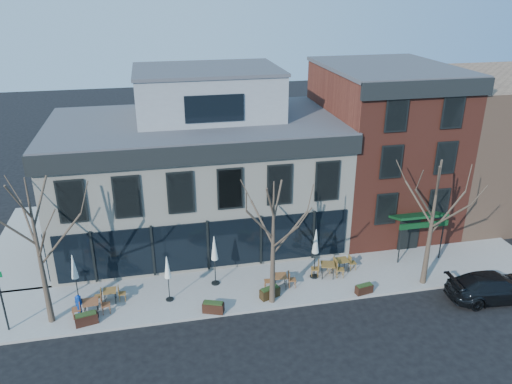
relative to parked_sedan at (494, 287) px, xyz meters
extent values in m
plane|color=black|center=(-15.07, 5.97, -0.76)|extent=(120.00, 120.00, 0.00)
cube|color=gray|center=(-11.82, 3.82, -0.69)|extent=(33.50, 4.70, 0.15)
cube|color=gray|center=(-26.32, 11.97, -0.69)|extent=(4.50, 12.00, 0.15)
cube|color=silver|center=(-15.07, 10.97, 3.24)|extent=(18.00, 10.00, 8.00)
cube|color=#47474C|center=(-15.07, 10.97, 7.29)|extent=(18.30, 10.30, 0.30)
cube|color=black|center=(-15.07, 5.85, 6.79)|extent=(18.30, 0.25, 1.10)
cube|color=black|center=(-24.19, 10.97, 6.79)|extent=(0.25, 10.30, 1.10)
cube|color=black|center=(-15.07, 5.91, 1.14)|extent=(17.20, 0.12, 3.00)
cube|color=black|center=(-24.13, 9.97, 1.14)|extent=(0.12, 7.50, 3.00)
cube|color=gray|center=(-14.07, 11.97, 8.84)|extent=(9.00, 6.50, 3.00)
cube|color=maroon|center=(-2.07, 10.97, 4.74)|extent=(8.00, 10.00, 11.00)
cube|color=#47474C|center=(-2.07, 10.97, 10.29)|extent=(8.20, 10.20, 0.25)
cube|color=black|center=(-2.07, 5.85, 9.84)|extent=(8.20, 0.25, 1.00)
cube|color=#0B3215|center=(-2.07, 5.12, 2.14)|extent=(3.20, 1.66, 0.67)
cube|color=black|center=(-2.07, 5.92, 0.49)|extent=(1.40, 0.10, 2.50)
cube|color=#8C664C|center=(7.93, 11.97, 4.24)|extent=(12.00, 12.00, 10.00)
cone|color=#382B21|center=(-23.57, 2.77, 3.35)|extent=(0.34, 0.34, 7.92)
cylinder|color=#382B21|center=(-22.51, 2.96, 3.92)|extent=(2.23, 0.50, 2.48)
cylinder|color=#382B21|center=(-24.02, 3.74, 4.38)|extent=(1.03, 2.05, 2.14)
cylinder|color=#382B21|center=(-24.42, 2.46, 4.89)|extent=(1.80, 0.75, 2.21)
cylinder|color=#382B21|center=(-23.12, 1.81, 4.29)|extent=(1.03, 2.04, 2.28)
cone|color=#382B21|center=(-12.07, 2.07, 2.91)|extent=(0.34, 0.34, 7.04)
cylinder|color=#382B21|center=(-11.12, 2.24, 3.42)|extent=(2.00, 0.46, 2.21)
cylinder|color=#382B21|center=(-12.47, 2.93, 3.83)|extent=(0.93, 1.84, 1.91)
cylinder|color=#382B21|center=(-12.82, 1.80, 4.28)|extent=(1.61, 0.68, 1.97)
cylinder|color=#382B21|center=(-11.67, 1.21, 3.75)|extent=(0.93, 1.83, 2.03)
cone|color=#382B21|center=(-3.07, 2.07, 3.13)|extent=(0.34, 0.34, 7.48)
cylinder|color=#382B21|center=(-2.06, 2.25, 3.67)|extent=(2.12, 0.48, 2.35)
cylinder|color=#382B21|center=(-3.50, 2.98, 4.10)|extent=(0.98, 1.94, 2.03)
cylinder|color=#382B21|center=(-3.87, 1.78, 4.59)|extent=(1.71, 0.71, 2.09)
cylinder|color=#382B21|center=(-2.65, 1.16, 4.02)|extent=(0.98, 1.94, 2.16)
cylinder|color=black|center=(-25.57, 2.47, 1.09)|extent=(0.10, 0.10, 3.40)
imported|color=black|center=(0.00, 0.00, 0.00)|extent=(5.36, 2.44, 1.52)
cylinder|color=navy|center=(-22.15, 2.77, -0.24)|extent=(0.21, 0.21, 0.74)
cube|color=navy|center=(-22.15, 2.77, 0.40)|extent=(0.29, 0.27, 0.53)
cone|color=navy|center=(-22.15, 2.77, 0.71)|extent=(0.28, 0.28, 0.13)
cube|color=brown|center=(-21.58, 2.84, 0.21)|extent=(0.85, 0.85, 0.05)
cylinder|color=black|center=(-21.87, 2.50, -0.20)|extent=(0.05, 0.05, 0.81)
cylinder|color=black|center=(-21.24, 2.55, -0.20)|extent=(0.05, 0.05, 0.81)
cylinder|color=black|center=(-21.92, 3.13, -0.20)|extent=(0.05, 0.05, 0.81)
cylinder|color=black|center=(-21.29, 3.18, -0.20)|extent=(0.05, 0.05, 0.81)
cube|color=brown|center=(-20.69, 3.86, 0.10)|extent=(0.69, 0.69, 0.04)
cylinder|color=black|center=(-20.96, 3.59, -0.26)|extent=(0.04, 0.04, 0.70)
cylinder|color=black|center=(-20.42, 3.59, -0.26)|extent=(0.04, 0.04, 0.70)
cylinder|color=black|center=(-20.97, 4.13, -0.26)|extent=(0.04, 0.04, 0.70)
cylinder|color=black|center=(-20.42, 4.14, -0.26)|extent=(0.04, 0.04, 0.70)
cube|color=brown|center=(-11.32, 3.27, 0.16)|extent=(0.82, 0.82, 0.04)
cylinder|color=black|center=(-11.65, 3.01, -0.23)|extent=(0.04, 0.04, 0.76)
cylinder|color=black|center=(-11.06, 2.94, -0.23)|extent=(0.04, 0.04, 0.76)
cylinder|color=black|center=(-11.59, 3.60, -0.23)|extent=(0.04, 0.04, 0.76)
cylinder|color=black|center=(-11.00, 3.53, -0.23)|extent=(0.04, 0.04, 0.76)
cube|color=brown|center=(-8.30, 3.82, 0.22)|extent=(0.97, 0.97, 0.05)
cylinder|color=black|center=(-8.69, 3.59, -0.20)|extent=(0.05, 0.05, 0.82)
cylinder|color=black|center=(-8.07, 3.43, -0.20)|extent=(0.05, 0.05, 0.82)
cylinder|color=black|center=(-8.53, 4.20, -0.20)|extent=(0.05, 0.05, 0.82)
cylinder|color=black|center=(-7.91, 4.04, -0.20)|extent=(0.05, 0.05, 0.82)
cube|color=brown|center=(-7.24, 4.23, 0.14)|extent=(0.75, 0.75, 0.04)
cylinder|color=black|center=(-7.51, 3.93, -0.24)|extent=(0.04, 0.04, 0.74)
cylinder|color=black|center=(-6.93, 3.96, -0.24)|extent=(0.04, 0.04, 0.74)
cylinder|color=black|center=(-7.54, 4.51, -0.24)|extent=(0.04, 0.04, 0.74)
cylinder|color=black|center=(-6.96, 4.54, -0.24)|extent=(0.04, 0.04, 0.74)
cylinder|color=black|center=(-22.38, 4.20, -0.58)|extent=(0.47, 0.47, 0.06)
cylinder|color=black|center=(-22.38, 4.20, 0.56)|extent=(0.05, 0.05, 2.34)
cone|color=silver|center=(-22.38, 4.20, 1.62)|extent=(0.38, 0.38, 1.38)
cylinder|color=black|center=(-17.54, 3.37, -0.58)|extent=(0.44, 0.44, 0.06)
cylinder|color=black|center=(-17.54, 3.37, 0.48)|extent=(0.05, 0.05, 2.18)
cone|color=white|center=(-17.54, 3.37, 1.48)|extent=(0.36, 0.36, 1.29)
cylinder|color=black|center=(-14.87, 4.44, -0.58)|extent=(0.49, 0.49, 0.07)
cylinder|color=black|center=(-14.87, 4.44, 0.62)|extent=(0.06, 0.06, 2.46)
cone|color=silver|center=(-14.87, 4.44, 1.73)|extent=(0.40, 0.40, 1.45)
cylinder|color=black|center=(-9.08, 3.93, -0.58)|extent=(0.50, 0.50, 0.07)
cylinder|color=black|center=(-9.08, 3.93, 0.65)|extent=(0.06, 0.06, 2.52)
cone|color=#B8BFB1|center=(-9.08, 3.93, 1.79)|extent=(0.41, 0.41, 1.49)
cube|color=black|center=(-21.78, 2.13, -0.33)|extent=(1.19, 0.68, 0.56)
cube|color=#1E3314|center=(-21.78, 2.13, -0.03)|extent=(1.06, 0.57, 0.09)
cube|color=black|center=(-15.34, 1.77, -0.33)|extent=(1.20, 0.81, 0.56)
cube|color=#1E3314|center=(-15.34, 1.77, -0.03)|extent=(1.06, 0.68, 0.09)
cube|color=black|center=(-12.11, 2.47, -0.33)|extent=(1.20, 0.81, 0.56)
cube|color=#1E3314|center=(-12.11, 2.47, -0.03)|extent=(1.07, 0.68, 0.09)
cube|color=black|center=(-6.86, 1.77, -0.36)|extent=(1.05, 0.57, 0.50)
cube|color=#1E3314|center=(-6.86, 1.77, -0.09)|extent=(0.93, 0.47, 0.08)
camera|label=1|loc=(-17.65, -20.01, 15.48)|focal=35.00mm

